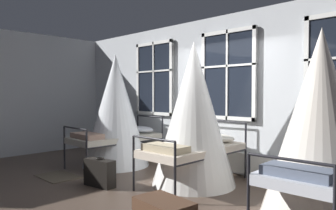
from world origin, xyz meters
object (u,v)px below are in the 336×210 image
cot_first (116,111)px  cot_second (194,115)px  suitcase_dark (100,173)px  cot_third (320,126)px

cot_first → cot_second: 2.06m
cot_second → cot_first: bearing=91.0°
cot_first → suitcase_dark: bearing=-134.8°
cot_second → cot_third: 2.02m
cot_second → suitcase_dark: size_ratio=4.06×
suitcase_dark → cot_third: bearing=12.2°
cot_second → suitcase_dark: (-1.01, -1.17, -0.93)m
cot_second → suitcase_dark: bearing=138.4°
cot_second → cot_third: size_ratio=1.03×
suitcase_dark → cot_first: bearing=125.7°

